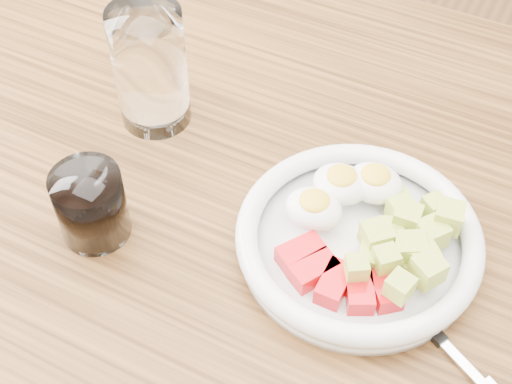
% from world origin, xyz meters
% --- Properties ---
extents(dining_table, '(1.50, 0.90, 0.77)m').
position_xyz_m(dining_table, '(0.00, 0.00, 0.67)').
color(dining_table, brown).
rests_on(dining_table, ground).
extents(bowl, '(0.24, 0.24, 0.06)m').
position_xyz_m(bowl, '(0.10, 0.01, 0.79)').
color(bowl, white).
rests_on(bowl, dining_table).
extents(fork, '(0.16, 0.10, 0.01)m').
position_xyz_m(fork, '(0.20, -0.04, 0.77)').
color(fork, black).
rests_on(fork, dining_table).
extents(water_glass, '(0.08, 0.08, 0.15)m').
position_xyz_m(water_glass, '(-0.18, 0.08, 0.84)').
color(water_glass, white).
rests_on(water_glass, dining_table).
extents(coffee_glass, '(0.07, 0.07, 0.08)m').
position_xyz_m(coffee_glass, '(-0.14, -0.09, 0.81)').
color(coffee_glass, white).
rests_on(coffee_glass, dining_table).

